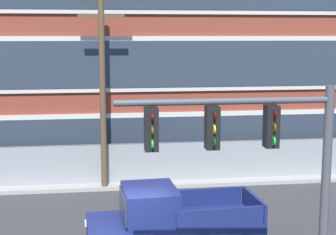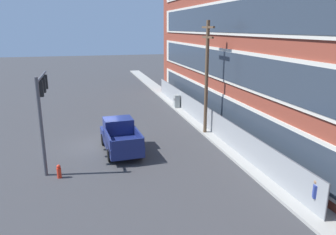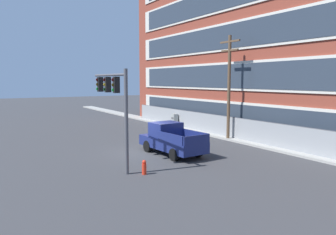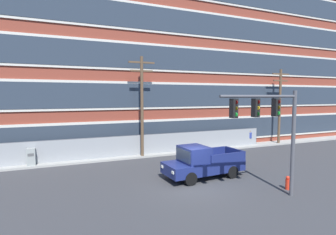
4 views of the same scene
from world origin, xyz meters
The scene contains 5 objects.
sidewalk_building_side centered at (0.00, 8.67, 0.08)m, with size 80.00×1.66×0.16m, color #9E9B93.
chain_link_fence centered at (-2.58, 8.62, 0.97)m, with size 29.71×0.06×1.90m.
traffic_signal_mast centered at (2.68, -3.25, 4.04)m, with size 4.69×0.43×5.57m.
pickup_truck_navy centered at (1.34, 1.27, 0.98)m, with size 5.40×2.42×2.10m.
utility_pole_near_corner centered at (-0.57, 8.09, 4.72)m, with size 2.25×0.26×8.59m.
Camera 1 is at (-0.65, -13.55, 6.64)m, focal length 55.00 mm.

